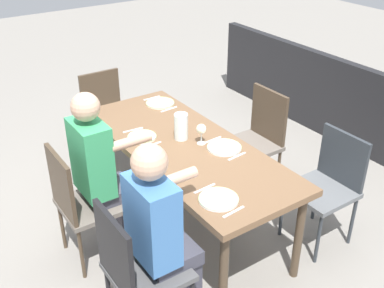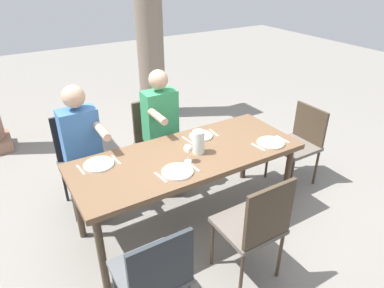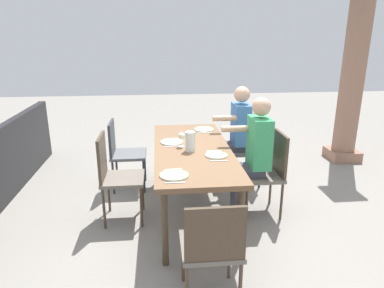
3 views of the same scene
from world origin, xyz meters
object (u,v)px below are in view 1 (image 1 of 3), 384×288
chair_west_south (329,181)px  plate_0 (219,199)px  diner_man_white (102,171)px  plate_3 (160,103)px  plate_1 (224,147)px  dining_table (185,152)px  chair_head_east (107,109)px  water_pitcher (181,128)px  diner_woman_green (162,233)px  chair_west_north (135,267)px  wine_glass_1 (201,130)px  plate_2 (142,137)px  chair_mid_north (80,200)px  chair_mid_south (258,136)px

chair_west_south → plate_0: (0.01, 1.05, 0.25)m
diner_man_white → plate_3: (0.67, -0.88, 0.07)m
plate_1 → plate_3: 0.97m
dining_table → plate_3: plate_3 is taller
chair_head_east → plate_0: bearing=174.1°
diner_man_white → water_pitcher: 0.69m
diner_woman_green → plate_0: (0.01, -0.42, 0.07)m
dining_table → chair_west_north: 1.12m
wine_glass_1 → plate_2: bearing=44.3°
water_pitcher → plate_2: bearing=53.3°
chair_mid_north → chair_mid_south: 1.66m
chair_west_north → diner_man_white: 0.86m
chair_west_south → chair_mid_south: size_ratio=0.94×
plate_2 → diner_woman_green: bearing=157.2°
wine_glass_1 → plate_3: size_ratio=0.63×
chair_west_north → chair_west_south: 1.66m
dining_table → wine_glass_1: wine_glass_1 is taller
chair_west_south → chair_mid_north: size_ratio=0.96×
chair_mid_north → plate_3: size_ratio=3.62×
chair_mid_north → plate_1: 1.12m
plate_0 → plate_3: same height
chair_west_north → chair_mid_south: size_ratio=1.00×
wine_glass_1 → water_pitcher: size_ratio=0.78×
chair_head_east → wine_glass_1: size_ratio=5.33×
chair_mid_south → wine_glass_1: bearing=101.8°
wine_glass_1 → plate_3: wine_glass_1 is taller
plate_0 → water_pitcher: size_ratio=1.22×
dining_table → plate_1: bearing=-136.0°
dining_table → water_pitcher: size_ratio=9.73×
water_pitcher → dining_table: bearing=161.8°
chair_head_east → plate_0: size_ratio=3.41×
chair_mid_south → chair_west_south: bearing=179.7°
dining_table → plate_0: size_ratio=7.98×
wine_glass_1 → plate_1: bearing=-147.8°
chair_mid_north → plate_1: chair_mid_north is taller
dining_table → chair_west_south: (-0.74, -0.83, -0.17)m
dining_table → plate_2: size_ratio=8.89×
chair_west_south → wine_glass_1: size_ratio=5.48×
chair_west_north → chair_west_south: chair_west_north is taller
chair_west_south → chair_head_east: chair_west_south is taller
diner_woman_green → plate_1: (0.51, -0.85, 0.07)m
plate_3 → dining_table: bearing=162.8°
wine_glass_1 → chair_west_north: bearing=125.6°
chair_mid_north → plate_2: size_ratio=4.07×
chair_mid_north → plate_1: size_ratio=3.58×
plate_1 → water_pitcher: (0.31, 0.18, 0.08)m
water_pitcher → chair_mid_north: bearing=90.2°
chair_mid_north → plate_3: 1.28m
chair_west_south → wine_glass_1: bearing=46.6°
water_pitcher → diner_woman_green: bearing=141.0°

